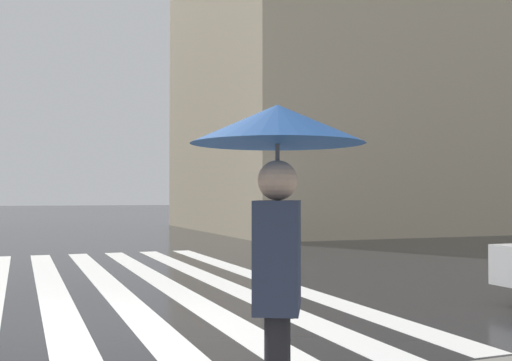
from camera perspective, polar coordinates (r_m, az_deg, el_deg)
name	(u,v)px	position (r m, az deg, el deg)	size (l,w,h in m)	color
ground_plane	(88,335)	(7.65, -15.52, -13.79)	(220.00, 220.00, 0.00)	black
zebra_crossing	(136,284)	(11.73, -11.21, -9.47)	(13.00, 5.50, 0.01)	silver
haussmann_block_corner	(447,3)	(36.47, 17.53, 15.62)	(14.37, 27.81, 25.20)	beige
pedestrian_by_billboard	(278,182)	(3.33, 2.05, -0.13)	(0.96, 0.96, 1.99)	#2D3851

